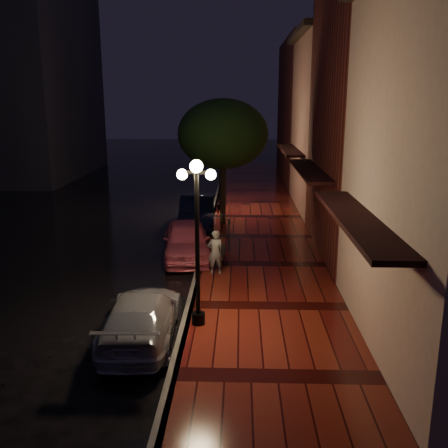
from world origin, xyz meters
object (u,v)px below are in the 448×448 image
(silver_car, at_px, (141,317))
(woman_with_umbrella, at_px, (215,234))
(navy_car, at_px, (197,212))
(parking_meter, at_px, (229,232))
(streetlamp_near, at_px, (197,234))
(streetlamp_far, at_px, (220,164))
(street_tree, at_px, (223,136))
(pink_car, at_px, (186,240))

(silver_car, xyz_separation_m, woman_with_umbrella, (1.62, 4.56, 0.93))
(navy_car, height_order, parking_meter, navy_car)
(silver_car, bearing_deg, streetlamp_near, -157.02)
(streetlamp_far, distance_m, woman_with_umbrella, 10.14)
(navy_car, distance_m, parking_meter, 4.53)
(silver_car, xyz_separation_m, parking_meter, (2.02, 7.07, 0.32))
(street_tree, distance_m, silver_car, 12.29)
(streetlamp_far, distance_m, navy_car, 3.93)
(street_tree, distance_m, navy_car, 3.72)
(street_tree, xyz_separation_m, parking_meter, (0.39, -4.56, -3.31))
(street_tree, height_order, navy_car, street_tree)
(streetlamp_near, xyz_separation_m, silver_car, (-1.37, -0.64, -1.98))
(streetlamp_far, bearing_deg, woman_with_umbrella, -88.56)
(streetlamp_near, xyz_separation_m, parking_meter, (0.65, 6.43, -1.66))
(streetlamp_far, xyz_separation_m, pink_car, (-0.95, -7.99, -1.89))
(street_tree, bearing_deg, woman_with_umbrella, -90.05)
(streetlamp_near, xyz_separation_m, woman_with_umbrella, (0.25, 3.92, -1.05))
(pink_car, height_order, navy_car, navy_car)
(navy_car, bearing_deg, streetlamp_near, -88.33)
(streetlamp_far, height_order, navy_car, streetlamp_far)
(silver_car, bearing_deg, streetlamp_far, -97.32)
(streetlamp_near, relative_size, pink_car, 1.03)
(woman_with_umbrella, distance_m, parking_meter, 2.62)
(street_tree, xyz_separation_m, woman_with_umbrella, (-0.01, -7.07, -2.70))
(woman_with_umbrella, height_order, parking_meter, woman_with_umbrella)
(street_tree, height_order, parking_meter, street_tree)
(street_tree, bearing_deg, streetlamp_far, 94.91)
(streetlamp_near, bearing_deg, parking_meter, 84.23)
(streetlamp_far, distance_m, street_tree, 3.44)
(navy_car, height_order, silver_car, navy_car)
(silver_car, bearing_deg, pink_car, -95.60)
(streetlamp_near, distance_m, parking_meter, 6.68)
(streetlamp_near, distance_m, navy_car, 10.87)
(pink_car, height_order, parking_meter, parking_meter)
(pink_car, distance_m, silver_car, 6.66)
(pink_car, bearing_deg, woman_with_umbrella, -67.75)
(parking_meter, bearing_deg, streetlamp_near, -99.32)
(streetlamp_near, bearing_deg, silver_car, -155.05)
(woman_with_umbrella, relative_size, parking_meter, 1.63)
(streetlamp_far, bearing_deg, silver_car, -95.35)
(streetlamp_near, bearing_deg, woman_with_umbrella, 86.31)
(woman_with_umbrella, xyz_separation_m, parking_meter, (0.40, 2.52, -0.61))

